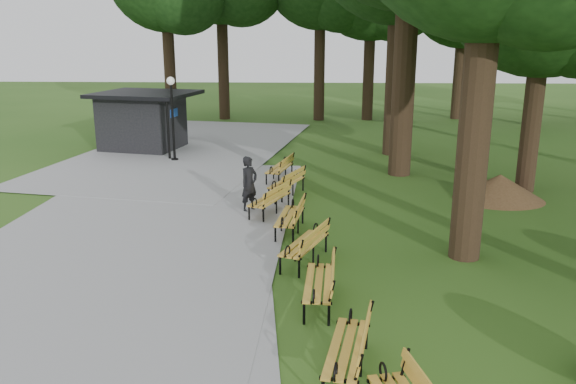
{
  "coord_description": "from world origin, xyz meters",
  "views": [
    {
      "loc": [
        0.62,
        -10.99,
        5.02
      ],
      "look_at": [
        0.04,
        3.2,
        1.1
      ],
      "focal_mm": 36.09,
      "sensor_mm": 36.0,
      "label": 1
    }
  ],
  "objects_px": {
    "dirt_mound": "(499,187)",
    "bench_2": "(319,283)",
    "lamp_post": "(172,101)",
    "bench_5": "(269,199)",
    "person": "(249,184)",
    "bench_1": "(347,349)",
    "bench_7": "(280,168)",
    "bench_4": "(290,217)",
    "bench_3": "(304,244)",
    "kiosk": "(142,121)",
    "bench_6": "(287,183)"
  },
  "relations": [
    {
      "from": "bench_1",
      "to": "bench_5",
      "type": "xyz_separation_m",
      "value": [
        -1.74,
        8.01,
        0.0
      ]
    },
    {
      "from": "kiosk",
      "to": "bench_1",
      "type": "bearing_deg",
      "value": -52.73
    },
    {
      "from": "lamp_post",
      "to": "dirt_mound",
      "type": "height_order",
      "value": "lamp_post"
    },
    {
      "from": "lamp_post",
      "to": "bench_5",
      "type": "xyz_separation_m",
      "value": [
        4.34,
        -6.94,
        -1.96
      ]
    },
    {
      "from": "bench_4",
      "to": "bench_6",
      "type": "distance_m",
      "value": 3.5
    },
    {
      "from": "bench_5",
      "to": "lamp_post",
      "type": "bearing_deg",
      "value": -125.59
    },
    {
      "from": "bench_4",
      "to": "bench_7",
      "type": "bearing_deg",
      "value": -166.82
    },
    {
      "from": "bench_2",
      "to": "bench_4",
      "type": "distance_m",
      "value": 4.13
    },
    {
      "from": "bench_1",
      "to": "dirt_mound",
      "type": "bearing_deg",
      "value": 162.34
    },
    {
      "from": "bench_2",
      "to": "bench_3",
      "type": "xyz_separation_m",
      "value": [
        -0.3,
        2.06,
        0.0
      ]
    },
    {
      "from": "bench_1",
      "to": "bench_7",
      "type": "height_order",
      "value": "same"
    },
    {
      "from": "bench_1",
      "to": "bench_7",
      "type": "relative_size",
      "value": 1.0
    },
    {
      "from": "kiosk",
      "to": "bench_5",
      "type": "relative_size",
      "value": 2.13
    },
    {
      "from": "dirt_mound",
      "to": "lamp_post",
      "type": "bearing_deg",
      "value": 155.48
    },
    {
      "from": "dirt_mound",
      "to": "bench_4",
      "type": "distance_m",
      "value": 7.2
    },
    {
      "from": "bench_4",
      "to": "bench_6",
      "type": "bearing_deg",
      "value": -168.89
    },
    {
      "from": "bench_6",
      "to": "bench_4",
      "type": "bearing_deg",
      "value": 25.88
    },
    {
      "from": "bench_4",
      "to": "bench_3",
      "type": "bearing_deg",
      "value": 18.68
    },
    {
      "from": "bench_7",
      "to": "bench_6",
      "type": "bearing_deg",
      "value": 23.11
    },
    {
      "from": "person",
      "to": "lamp_post",
      "type": "bearing_deg",
      "value": 68.2
    },
    {
      "from": "person",
      "to": "bench_6",
      "type": "xyz_separation_m",
      "value": [
        1.01,
        1.66,
        -0.37
      ]
    },
    {
      "from": "person",
      "to": "bench_3",
      "type": "bearing_deg",
      "value": -117.93
    },
    {
      "from": "person",
      "to": "kiosk",
      "type": "distance_m",
      "value": 10.76
    },
    {
      "from": "kiosk",
      "to": "bench_3",
      "type": "xyz_separation_m",
      "value": [
        7.33,
        -12.96,
        -0.83
      ]
    },
    {
      "from": "bench_3",
      "to": "bench_5",
      "type": "relative_size",
      "value": 1.0
    },
    {
      "from": "bench_2",
      "to": "bench_5",
      "type": "bearing_deg",
      "value": -163.49
    },
    {
      "from": "person",
      "to": "bench_1",
      "type": "relative_size",
      "value": 0.85
    },
    {
      "from": "bench_4",
      "to": "bench_5",
      "type": "distance_m",
      "value": 1.71
    },
    {
      "from": "bench_5",
      "to": "bench_7",
      "type": "height_order",
      "value": "same"
    },
    {
      "from": "kiosk",
      "to": "dirt_mound",
      "type": "bearing_deg",
      "value": -17.28
    },
    {
      "from": "person",
      "to": "bench_6",
      "type": "relative_size",
      "value": 0.85
    },
    {
      "from": "dirt_mound",
      "to": "bench_2",
      "type": "distance_m",
      "value": 9.34
    },
    {
      "from": "bench_1",
      "to": "bench_2",
      "type": "distance_m",
      "value": 2.39
    },
    {
      "from": "kiosk",
      "to": "bench_7",
      "type": "distance_m",
      "value": 8.42
    },
    {
      "from": "dirt_mound",
      "to": "kiosk",
      "type": "bearing_deg",
      "value": 150.25
    },
    {
      "from": "bench_2",
      "to": "bench_6",
      "type": "distance_m",
      "value": 7.62
    },
    {
      "from": "bench_2",
      "to": "bench_4",
      "type": "bearing_deg",
      "value": -166.99
    },
    {
      "from": "person",
      "to": "bench_4",
      "type": "relative_size",
      "value": 0.85
    },
    {
      "from": "bench_7",
      "to": "bench_5",
      "type": "bearing_deg",
      "value": 12.63
    },
    {
      "from": "dirt_mound",
      "to": "bench_1",
      "type": "height_order",
      "value": "bench_1"
    },
    {
      "from": "bench_4",
      "to": "bench_6",
      "type": "relative_size",
      "value": 1.0
    },
    {
      "from": "bench_3",
      "to": "bench_2",
      "type": "bearing_deg",
      "value": 29.9
    },
    {
      "from": "bench_4",
      "to": "bench_7",
      "type": "xyz_separation_m",
      "value": [
        -0.56,
        5.5,
        0.0
      ]
    },
    {
      "from": "bench_1",
      "to": "bench_2",
      "type": "height_order",
      "value": "same"
    },
    {
      "from": "lamp_post",
      "to": "bench_3",
      "type": "height_order",
      "value": "lamp_post"
    },
    {
      "from": "bench_2",
      "to": "bench_7",
      "type": "bearing_deg",
      "value": -169.27
    },
    {
      "from": "bench_3",
      "to": "bench_4",
      "type": "relative_size",
      "value": 1.0
    },
    {
      "from": "person",
      "to": "bench_5",
      "type": "relative_size",
      "value": 0.85
    },
    {
      "from": "dirt_mound",
      "to": "person",
      "type": "bearing_deg",
      "value": -168.76
    },
    {
      "from": "bench_1",
      "to": "bench_2",
      "type": "xyz_separation_m",
      "value": [
        -0.4,
        2.35,
        0.0
      ]
    }
  ]
}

